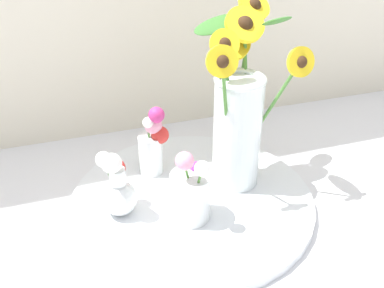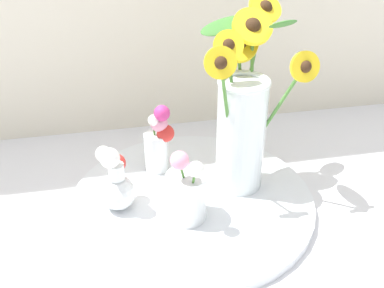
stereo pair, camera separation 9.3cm
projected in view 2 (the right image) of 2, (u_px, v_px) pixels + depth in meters
ground_plane at (184, 239)px, 0.91m from camera, size 6.00×6.00×0.00m
serving_tray at (192, 200)px, 1.00m from camera, size 0.54×0.54×0.02m
mason_jar_sunflowers at (242, 118)px, 0.96m from camera, size 0.24×0.23×0.41m
vase_small_center at (187, 192)px, 0.91m from camera, size 0.08×0.10×0.17m
vase_bulb_right at (116, 182)px, 0.94m from camera, size 0.08×0.09×0.15m
vase_small_back at (158, 141)px, 1.05m from camera, size 0.07×0.06×0.17m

